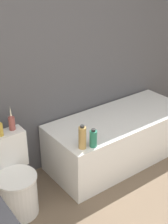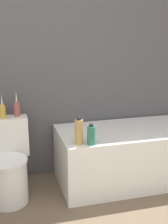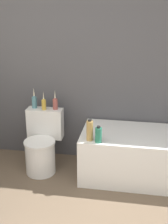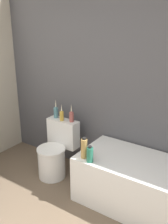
{
  "view_description": "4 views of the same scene",
  "coord_description": "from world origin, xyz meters",
  "px_view_note": "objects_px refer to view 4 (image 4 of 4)",
  "views": [
    {
      "loc": [
        -1.45,
        -0.45,
        2.13
      ],
      "look_at": [
        0.03,
        1.53,
        0.89
      ],
      "focal_mm": 50.0,
      "sensor_mm": 36.0,
      "label": 1
    },
    {
      "loc": [
        -0.63,
        -0.91,
        1.52
      ],
      "look_at": [
        0.07,
        1.65,
        0.78
      ],
      "focal_mm": 50.0,
      "sensor_mm": 36.0,
      "label": 2
    },
    {
      "loc": [
        0.43,
        -1.46,
        1.98
      ],
      "look_at": [
        -0.1,
        1.64,
        0.8
      ],
      "focal_mm": 50.0,
      "sensor_mm": 36.0,
      "label": 3
    },
    {
      "loc": [
        1.38,
        -0.56,
        1.97
      ],
      "look_at": [
        -0.1,
        1.61,
        1.01
      ],
      "focal_mm": 42.0,
      "sensor_mm": 36.0,
      "label": 4
    }
  ],
  "objects_px": {
    "vase_silver": "(62,115)",
    "vase_bronze": "(71,116)",
    "vase_gold": "(56,111)",
    "toilet": "(56,152)",
    "bathtub": "(153,189)",
    "shampoo_bottle_short": "(90,155)",
    "shampoo_bottle_tall": "(84,148)"
  },
  "relations": [
    {
      "from": "bathtub",
      "to": "toilet",
      "type": "bearing_deg",
      "value": -179.24
    },
    {
      "from": "toilet",
      "to": "vase_silver",
      "type": "xyz_separation_m",
      "value": [
        -0.0,
        0.15,
        0.47
      ]
    },
    {
      "from": "vase_gold",
      "to": "vase_bronze",
      "type": "height_order",
      "value": "vase_gold"
    },
    {
      "from": "bathtub",
      "to": "vase_silver",
      "type": "height_order",
      "value": "vase_silver"
    },
    {
      "from": "shampoo_bottle_tall",
      "to": "vase_silver",
      "type": "bearing_deg",
      "value": 147.77
    },
    {
      "from": "shampoo_bottle_tall",
      "to": "shampoo_bottle_short",
      "type": "height_order",
      "value": "shampoo_bottle_tall"
    },
    {
      "from": "toilet",
      "to": "shampoo_bottle_tall",
      "type": "distance_m",
      "value": 0.74
    },
    {
      "from": "bathtub",
      "to": "toilet",
      "type": "xyz_separation_m",
      "value": [
        -1.32,
        -0.02,
        0.04
      ]
    },
    {
      "from": "vase_silver",
      "to": "shampoo_bottle_tall",
      "type": "distance_m",
      "value": 0.73
    },
    {
      "from": "bathtub",
      "to": "shampoo_bottle_short",
      "type": "height_order",
      "value": "shampoo_bottle_short"
    },
    {
      "from": "bathtub",
      "to": "shampoo_bottle_tall",
      "type": "height_order",
      "value": "shampoo_bottle_tall"
    },
    {
      "from": "bathtub",
      "to": "vase_silver",
      "type": "xyz_separation_m",
      "value": [
        -1.32,
        0.13,
        0.51
      ]
    },
    {
      "from": "vase_silver",
      "to": "vase_bronze",
      "type": "height_order",
      "value": "vase_bronze"
    },
    {
      "from": "bathtub",
      "to": "vase_bronze",
      "type": "bearing_deg",
      "value": 171.98
    },
    {
      "from": "vase_bronze",
      "to": "shampoo_bottle_short",
      "type": "xyz_separation_m",
      "value": [
        0.58,
        -0.46,
        -0.16
      ]
    },
    {
      "from": "shampoo_bottle_tall",
      "to": "vase_bronze",
      "type": "bearing_deg",
      "value": 138.75
    },
    {
      "from": "toilet",
      "to": "bathtub",
      "type": "bearing_deg",
      "value": 0.76
    },
    {
      "from": "vase_silver",
      "to": "bathtub",
      "type": "bearing_deg",
      "value": -5.65
    },
    {
      "from": "bathtub",
      "to": "shampoo_bottle_tall",
      "type": "xyz_separation_m",
      "value": [
        -0.71,
        -0.25,
        0.38
      ]
    },
    {
      "from": "shampoo_bottle_short",
      "to": "vase_silver",
      "type": "bearing_deg",
      "value": 149.21
    },
    {
      "from": "vase_gold",
      "to": "shampoo_bottle_tall",
      "type": "height_order",
      "value": "vase_gold"
    },
    {
      "from": "vase_gold",
      "to": "vase_bronze",
      "type": "bearing_deg",
      "value": -0.79
    },
    {
      "from": "vase_silver",
      "to": "vase_bronze",
      "type": "bearing_deg",
      "value": 15.98
    },
    {
      "from": "vase_bronze",
      "to": "vase_silver",
      "type": "bearing_deg",
      "value": -164.02
    },
    {
      "from": "shampoo_bottle_short",
      "to": "toilet",
      "type": "bearing_deg",
      "value": 158.86
    },
    {
      "from": "shampoo_bottle_tall",
      "to": "shampoo_bottle_short",
      "type": "bearing_deg",
      "value": -20.78
    },
    {
      "from": "toilet",
      "to": "shampoo_bottle_short",
      "type": "relative_size",
      "value": 3.92
    },
    {
      "from": "vase_silver",
      "to": "shampoo_bottle_tall",
      "type": "height_order",
      "value": "vase_silver"
    },
    {
      "from": "toilet",
      "to": "shampoo_bottle_short",
      "type": "distance_m",
      "value": 0.82
    },
    {
      "from": "vase_gold",
      "to": "vase_bronze",
      "type": "relative_size",
      "value": 1.07
    },
    {
      "from": "bathtub",
      "to": "shampoo_bottle_tall",
      "type": "bearing_deg",
      "value": -160.25
    },
    {
      "from": "vase_gold",
      "to": "shampoo_bottle_tall",
      "type": "relative_size",
      "value": 1.07
    }
  ]
}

